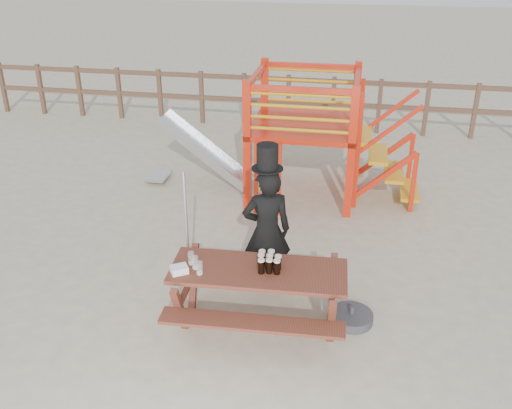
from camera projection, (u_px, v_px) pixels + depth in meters
name	position (u px, v px, depth m)	size (l,w,h in m)	color
ground	(252.00, 316.00, 6.75)	(60.00, 60.00, 0.00)	#C3B698
back_fence	(311.00, 97.00, 12.60)	(15.09, 0.09, 1.20)	brown
playground_fort	(299.00, 133.00, 9.41)	(4.71, 1.84, 2.10)	red
picnic_table	(258.00, 290.00, 6.38)	(2.00, 1.43, 0.75)	brown
man_with_hat	(267.00, 228.00, 6.89)	(0.69, 0.56, 1.93)	black
metal_pole	(187.00, 238.00, 6.69)	(0.04, 0.04, 1.70)	#B2B2B7
parasol_base	(351.00, 317.00, 6.62)	(0.50, 0.50, 0.21)	#39393E
paper_bag	(179.00, 270.00, 6.19)	(0.18, 0.14, 0.08)	white
stout_pints	(269.00, 262.00, 6.24)	(0.27, 0.28, 0.17)	black
empty_glasses	(195.00, 263.00, 6.25)	(0.22, 0.25, 0.15)	silver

